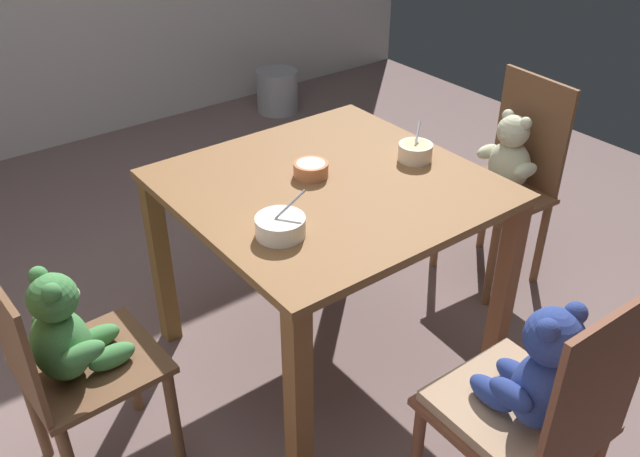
# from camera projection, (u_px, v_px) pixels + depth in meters

# --- Properties ---
(ground_plane) EXTENTS (5.20, 5.20, 0.04)m
(ground_plane) POSITION_uv_depth(u_px,v_px,m) (328.00, 353.00, 2.70)
(ground_plane) COLOR #725B59
(dining_table) EXTENTS (1.00, 0.98, 0.76)m
(dining_table) POSITION_uv_depth(u_px,v_px,m) (329.00, 212.00, 2.35)
(dining_table) COLOR brown
(dining_table) RESTS_ON ground_plane
(teddy_chair_near_front) EXTENTS (0.41, 0.43, 0.92)m
(teddy_chair_near_front) POSITION_uv_depth(u_px,v_px,m) (535.00, 395.00, 1.76)
(teddy_chair_near_front) COLOR brown
(teddy_chair_near_front) RESTS_ON ground_plane
(teddy_chair_near_right) EXTENTS (0.39, 0.43, 0.91)m
(teddy_chair_near_right) POSITION_uv_depth(u_px,v_px,m) (507.00, 169.00, 2.87)
(teddy_chair_near_right) COLOR brown
(teddy_chair_near_right) RESTS_ON ground_plane
(teddy_chair_near_left) EXTENTS (0.40, 0.38, 0.82)m
(teddy_chair_near_left) POSITION_uv_depth(u_px,v_px,m) (68.00, 348.00, 1.94)
(teddy_chair_near_left) COLOR brown
(teddy_chair_near_left) RESTS_ON ground_plane
(porridge_bowl_cream_near_right) EXTENTS (0.12, 0.12, 0.12)m
(porridge_bowl_cream_near_right) POSITION_uv_depth(u_px,v_px,m) (415.00, 151.00, 2.42)
(porridge_bowl_cream_near_right) COLOR beige
(porridge_bowl_cream_near_right) RESTS_ON dining_table
(porridge_bowl_white_near_left) EXTENTS (0.16, 0.15, 0.13)m
(porridge_bowl_white_near_left) POSITION_uv_depth(u_px,v_px,m) (280.00, 226.00, 1.99)
(porridge_bowl_white_near_left) COLOR white
(porridge_bowl_white_near_left) RESTS_ON dining_table
(porridge_bowl_terracotta_center) EXTENTS (0.12, 0.12, 0.05)m
(porridge_bowl_terracotta_center) POSITION_uv_depth(u_px,v_px,m) (311.00, 169.00, 2.31)
(porridge_bowl_terracotta_center) COLOR #B96E45
(porridge_bowl_terracotta_center) RESTS_ON dining_table
(metal_pail) EXTENTS (0.28, 0.28, 0.29)m
(metal_pail) POSITION_uv_depth(u_px,v_px,m) (277.00, 91.00, 4.69)
(metal_pail) COLOR #93969B
(metal_pail) RESTS_ON ground_plane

